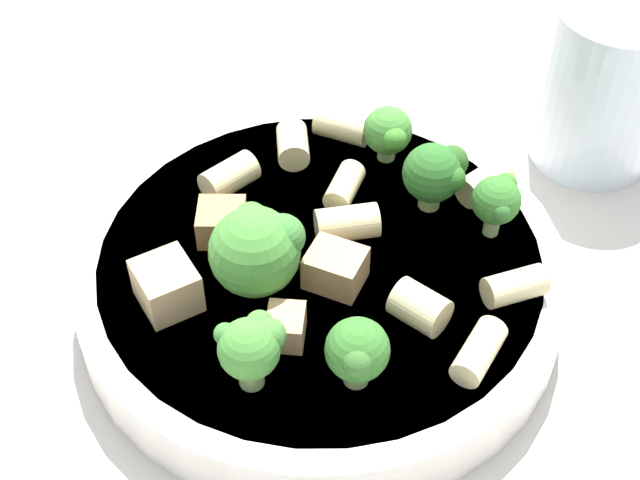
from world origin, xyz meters
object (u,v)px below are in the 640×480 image
Objects in this scene: broccoli_floret_0 at (436,173)px; rigatoni_6 at (335,185)px; broccoli_floret_5 at (387,131)px; rigatoni_7 at (343,126)px; drinking_glass at (602,97)px; chicken_chunk_0 at (225,217)px; chicken_chunk_2 at (336,268)px; rigatoni_2 at (229,176)px; rigatoni_3 at (347,223)px; rigatoni_1 at (293,145)px; rigatoni_8 at (420,307)px; broccoli_floret_2 at (257,249)px; broccoli_floret_3 at (251,346)px; rigatoni_0 at (485,182)px; chicken_chunk_1 at (167,286)px; rigatoni_4 at (479,352)px; chicken_chunk_3 at (284,326)px; pasta_bowl at (320,273)px; rigatoni_5 at (516,282)px; broccoli_floret_1 at (357,353)px; broccoli_floret_4 at (497,201)px.

broccoli_floret_0 reaches higher than rigatoni_6.
rigatoni_6 is (-0.02, -0.03, -0.01)m from broccoli_floret_5.
drinking_glass is at bearing 26.01° from rigatoni_7.
chicken_chunk_2 is at bearing -16.43° from chicken_chunk_0.
broccoli_floret_0 is at bearing 9.68° from rigatoni_2.
rigatoni_1 is at bearing 131.29° from rigatoni_3.
rigatoni_7 is 0.13m from rigatoni_8.
rigatoni_6 is 0.09m from rigatoni_8.
broccoli_floret_2 is 0.05m from broccoli_floret_3.
chicken_chunk_1 is at bearing -138.04° from rigatoni_0.
rigatoni_8 is 0.10m from chicken_chunk_0.
rigatoni_2 is (-0.05, 0.11, -0.01)m from broccoli_floret_3.
rigatoni_4 is 0.03m from rigatoni_8.
rigatoni_1 is 0.93× the size of chicken_chunk_1.
rigatoni_2 is at bearing 124.12° from chicken_chunk_3.
broccoli_floret_0 reaches higher than rigatoni_7.
rigatoni_8 is at bearing -27.67° from rigatoni_2.
rigatoni_2 is at bearing 152.33° from rigatoni_8.
rigatoni_5 is (0.09, 0.00, 0.02)m from pasta_bowl.
broccoli_floret_1 is 0.96× the size of broccoli_floret_3.
broccoli_floret_1 is 0.16m from rigatoni_7.
pasta_bowl is at bearing -81.26° from rigatoni_7.
rigatoni_2 and chicken_chunk_0 have the same top height.
broccoli_floret_4 is 1.31× the size of chicken_chunk_2.
drinking_glass reaches higher than chicken_chunk_1.
rigatoni_8 is (-0.01, -0.09, 0.00)m from rigatoni_0.
pasta_bowl is at bearing -136.11° from rigatoni_0.
rigatoni_3 is 1.11× the size of rigatoni_6.
rigatoni_5 is at bearing -44.81° from broccoli_floret_0.
rigatoni_5 is (0.02, -0.06, -0.00)m from rigatoni_0.
rigatoni_2 is at bearing 152.43° from rigatoni_4.
chicken_chunk_1 is (-0.12, -0.11, 0.00)m from rigatoni_0.
chicken_chunk_2 is (0.02, -0.10, 0.00)m from rigatoni_7.
rigatoni_0 is 1.50× the size of chicken_chunk_3.
broccoli_floret_2 is 1.59× the size of rigatoni_2.
broccoli_floret_5 is at bearing 15.25° from rigatoni_1.
rigatoni_5 is at bearing -9.39° from rigatoni_3.
rigatoni_5 is (0.12, -0.06, -0.00)m from rigatoni_1.
chicken_chunk_0 is at bearing -168.12° from rigatoni_3.
rigatoni_7 is 0.31× the size of drinking_glass.
rigatoni_6 is at bearing -138.39° from drinking_glass.
chicken_chunk_2 is (-0.05, -0.08, 0.00)m from rigatoni_0.
rigatoni_6 is 1.45× the size of chicken_chunk_3.
rigatoni_8 reaches higher than rigatoni_1.
pasta_bowl is 0.09m from rigatoni_4.
rigatoni_4 is 0.12m from rigatoni_6.
broccoli_floret_4 reaches higher than rigatoni_1.
chicken_chunk_0 is at bearing -130.00° from broccoli_floret_5.
broccoli_floret_2 reaches higher than pasta_bowl.
rigatoni_7 is 0.09m from chicken_chunk_0.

